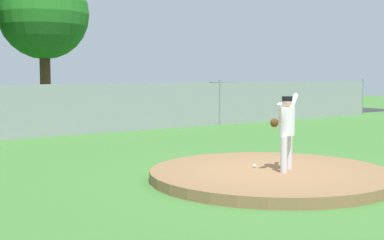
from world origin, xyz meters
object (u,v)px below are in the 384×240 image
at_px(parked_car_charcoal, 92,104).
at_px(baseball, 255,166).
at_px(parked_car_white, 233,99).
at_px(parked_car_teal, 177,101).
at_px(pitcher_youth, 286,125).

bearing_deg(parked_car_charcoal, baseball, -101.79).
bearing_deg(baseball, parked_car_charcoal, 78.21).
relative_size(parked_car_white, parked_car_teal, 0.87).
relative_size(baseball, parked_car_white, 0.02).
relative_size(pitcher_youth, parked_car_charcoal, 0.38).
bearing_deg(parked_car_charcoal, parked_car_white, -5.34).
distance_m(parked_car_teal, parked_car_charcoal, 4.46).
bearing_deg(parked_car_teal, baseball, -117.98).
xyz_separation_m(pitcher_youth, parked_car_white, (10.79, 14.53, -0.31)).
distance_m(pitcher_youth, parked_car_teal, 16.43).
height_order(baseball, parked_car_charcoal, parked_car_charcoal).
distance_m(baseball, parked_car_teal, 15.96).
bearing_deg(parked_car_charcoal, parked_car_teal, -6.79).
bearing_deg(pitcher_youth, parked_car_charcoal, 79.61).
xyz_separation_m(parked_car_white, parked_car_teal, (-3.55, 0.22, -0.01)).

